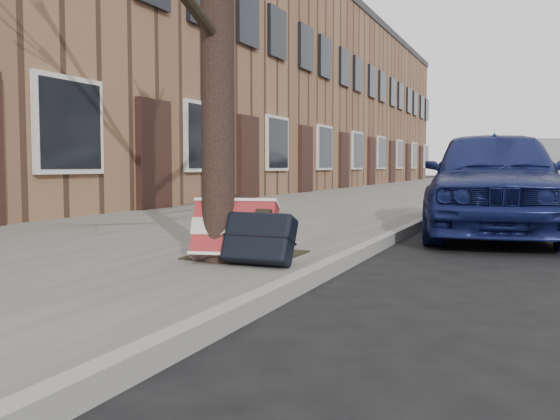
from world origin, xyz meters
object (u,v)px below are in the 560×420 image
at_px(suitcase_navy, 259,238).
at_px(car_near_mid, 527,172).
at_px(car_near_front, 492,181).
at_px(suitcase_red, 235,231).

relative_size(suitcase_navy, car_near_mid, 0.12).
bearing_deg(car_near_front, suitcase_navy, -116.48).
bearing_deg(suitcase_red, car_near_front, 55.12).
relative_size(car_near_front, car_near_mid, 0.88).
relative_size(suitcase_navy, car_near_front, 0.13).
bearing_deg(car_near_front, suitcase_red, -120.10).
distance_m(suitcase_red, car_near_mid, 11.20).
relative_size(suitcase_red, suitcase_navy, 1.19).
bearing_deg(suitcase_red, suitcase_navy, -31.98).
distance_m(suitcase_red, car_near_front, 4.34).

